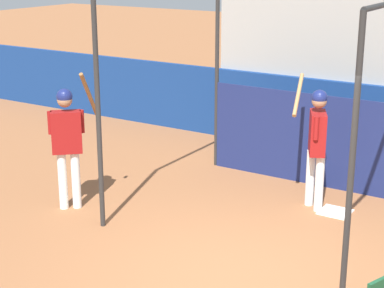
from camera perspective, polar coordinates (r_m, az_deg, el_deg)
name	(u,v)px	position (r m, az deg, el deg)	size (l,w,h in m)	color
ground_plane	(237,277)	(7.81, 4.00, -11.69)	(60.00, 60.00, 0.00)	#935B38
outfield_wall	(374,124)	(12.10, 15.86, 1.74)	(24.00, 0.12, 1.41)	navy
batting_cage	(297,113)	(10.04, 9.30, 2.77)	(3.57, 3.24, 3.19)	#282828
home_plate	(335,212)	(9.79, 12.62, -5.91)	(0.44, 0.44, 0.02)	white
player_batter	(317,137)	(9.54, 11.02, 0.61)	(0.71, 0.79, 1.94)	white
player_waiting	(67,137)	(9.54, -11.01, 0.65)	(0.62, 0.73, 2.09)	white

